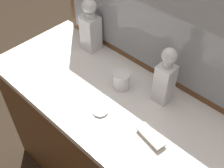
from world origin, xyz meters
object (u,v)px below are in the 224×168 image
(crystal_decanter_front, at_px, (91,30))
(silver_brush_far_left, at_px, (151,137))
(crystal_decanter_right, at_px, (165,80))
(porcelain_dish, at_px, (100,111))
(crystal_tumbler_rear, at_px, (121,81))

(crystal_decanter_front, height_order, silver_brush_far_left, crystal_decanter_front)
(crystal_decanter_right, relative_size, porcelain_dish, 3.97)
(crystal_decanter_right, bearing_deg, crystal_tumbler_rear, -160.13)
(porcelain_dish, bearing_deg, crystal_decanter_front, 141.00)
(crystal_decanter_front, distance_m, silver_brush_far_left, 0.68)
(crystal_decanter_front, bearing_deg, crystal_decanter_right, -4.85)
(crystal_decanter_right, relative_size, crystal_tumbler_rear, 3.46)
(crystal_decanter_right, height_order, crystal_tumbler_rear, crystal_decanter_right)
(crystal_decanter_right, xyz_separation_m, porcelain_dish, (-0.15, -0.26, -0.11))
(crystal_decanter_right, xyz_separation_m, crystal_tumbler_rear, (-0.19, -0.07, -0.08))
(crystal_decanter_right, xyz_separation_m, silver_brush_far_left, (0.10, -0.21, -0.11))
(crystal_decanter_right, distance_m, porcelain_dish, 0.32)
(silver_brush_far_left, height_order, porcelain_dish, silver_brush_far_left)
(crystal_decanter_front, relative_size, porcelain_dish, 4.11)
(silver_brush_far_left, relative_size, porcelain_dish, 1.92)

